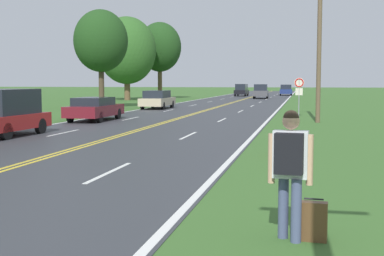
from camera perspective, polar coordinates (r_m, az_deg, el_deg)
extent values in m
cube|color=white|center=(13.04, -8.82, -4.70)|extent=(0.12, 3.00, 0.00)
cube|color=white|center=(21.62, -0.37, -0.80)|extent=(0.12, 3.00, 0.00)
cube|color=white|center=(30.45, 3.22, 0.87)|extent=(0.12, 3.00, 0.00)
cube|color=white|center=(39.35, 5.20, 1.79)|extent=(0.12, 3.00, 0.00)
cube|color=white|center=(48.29, 6.45, 2.36)|extent=(0.12, 3.00, 0.00)
cube|color=white|center=(57.25, 7.30, 2.76)|extent=(0.12, 3.00, 0.00)
cube|color=white|center=(66.22, 7.93, 3.05)|extent=(0.12, 3.00, 0.00)
cube|color=white|center=(75.19, 8.40, 3.27)|extent=(0.12, 3.00, 0.00)
cube|color=white|center=(84.18, 8.78, 3.44)|extent=(0.12, 3.00, 0.00)
cube|color=white|center=(93.16, 9.08, 3.58)|extent=(0.12, 3.00, 0.00)
cube|color=white|center=(102.15, 9.33, 3.69)|extent=(0.12, 3.00, 0.00)
cube|color=white|center=(111.14, 9.54, 3.79)|extent=(0.12, 3.00, 0.00)
cube|color=white|center=(23.39, -13.53, -0.50)|extent=(0.12, 3.00, 0.00)
cube|color=white|center=(31.72, -6.55, 1.01)|extent=(0.12, 3.00, 0.00)
cube|color=white|center=(40.35, -2.51, 1.88)|extent=(0.12, 3.00, 0.00)
cube|color=white|center=(49.10, 0.10, 2.44)|extent=(0.12, 3.00, 0.00)
cube|color=white|center=(57.94, 1.92, 2.82)|extent=(0.12, 3.00, 0.00)
cube|color=white|center=(66.81, 3.26, 3.10)|extent=(0.12, 3.00, 0.00)
cube|color=white|center=(75.72, 4.28, 3.32)|extent=(0.12, 3.00, 0.00)
cube|color=white|center=(84.65, 5.09, 3.49)|extent=(0.12, 3.00, 0.00)
cube|color=white|center=(93.59, 5.74, 3.62)|extent=(0.12, 3.00, 0.00)
cube|color=white|center=(102.54, 6.28, 3.73)|extent=(0.12, 3.00, 0.00)
cube|color=white|center=(111.49, 6.74, 3.83)|extent=(0.12, 3.00, 0.00)
cylinder|color=#475175|center=(7.66, 9.71, -8.34)|extent=(0.14, 0.14, 0.87)
cylinder|color=#475175|center=(7.49, 11.05, -8.68)|extent=(0.14, 0.14, 0.87)
cube|color=silver|center=(7.44, 10.47, -2.78)|extent=(0.49, 0.24, 0.65)
sphere|color=tan|center=(7.39, 10.52, 0.73)|extent=(0.24, 0.24, 0.24)
sphere|color=#2D2319|center=(7.39, 10.53, 1.05)|extent=(0.22, 0.22, 0.22)
cylinder|color=tan|center=(7.48, 8.48, -3.21)|extent=(0.09, 0.09, 0.69)
cylinder|color=tan|center=(7.42, 12.45, -3.34)|extent=(0.09, 0.09, 0.69)
cube|color=black|center=(7.24, 10.29, -2.72)|extent=(0.39, 0.22, 0.55)
cube|color=brown|center=(7.64, 12.81, -9.69)|extent=(0.39, 0.21, 0.55)
cylinder|color=black|center=(7.57, 12.86, -7.40)|extent=(0.27, 0.05, 0.02)
cylinder|color=red|center=(16.17, 9.15, -1.91)|extent=(0.27, 0.27, 0.54)
sphere|color=red|center=(16.13, 9.16, -0.76)|extent=(0.25, 0.25, 0.25)
cylinder|color=red|center=(16.15, 9.76, -1.71)|extent=(0.08, 0.09, 0.09)
cylinder|color=red|center=(16.17, 8.54, -1.69)|extent=(0.08, 0.09, 0.09)
cylinder|color=gray|center=(33.74, 11.34, 3.17)|extent=(0.07, 0.07, 2.37)
cylinder|color=silver|center=(33.70, 11.37, 4.76)|extent=(0.60, 0.02, 0.60)
torus|color=red|center=(33.69, 11.37, 4.76)|extent=(0.55, 0.07, 0.55)
cube|color=silver|center=(33.71, 11.35, 3.82)|extent=(0.44, 0.02, 0.44)
cylinder|color=brown|center=(29.47, 13.45, 10.21)|extent=(0.24, 0.24, 9.89)
cylinder|color=#473828|center=(45.04, -9.63, 4.44)|extent=(0.45, 0.45, 3.64)
ellipsoid|color=#1E4219|center=(45.17, -9.70, 9.15)|extent=(4.46, 4.46, 5.12)
cylinder|color=brown|center=(68.65, -3.44, 4.92)|extent=(0.55, 0.55, 4.26)
ellipsoid|color=#1E4219|center=(68.79, -3.46, 8.63)|extent=(5.46, 5.46, 6.28)
cylinder|color=brown|center=(63.67, -6.92, 4.28)|extent=(0.69, 0.69, 2.92)
ellipsoid|color=#2D5B23|center=(63.77, -6.96, 8.22)|extent=(6.86, 6.86, 7.89)
cylinder|color=black|center=(24.19, -19.24, 0.28)|extent=(0.22, 0.66, 0.66)
cylinder|color=black|center=(23.33, -15.85, 0.20)|extent=(0.22, 0.66, 0.66)
cylinder|color=black|center=(21.19, -19.23, -0.35)|extent=(0.22, 0.66, 0.66)
cube|color=#A81E1E|center=(22.67, -19.25, 0.64)|extent=(1.99, 4.13, 0.59)
cube|color=#1E232D|center=(22.62, -19.31, 2.66)|extent=(1.72, 2.90, 1.01)
cylinder|color=black|center=(32.08, -10.73, 1.53)|extent=(0.21, 0.62, 0.62)
cylinder|color=black|center=(31.49, -7.91, 1.51)|extent=(0.21, 0.62, 0.62)
cylinder|color=black|center=(29.39, -12.87, 1.18)|extent=(0.21, 0.62, 0.62)
cylinder|color=black|center=(28.75, -9.83, 1.15)|extent=(0.21, 0.62, 0.62)
cube|color=maroon|center=(30.40, -10.31, 1.85)|extent=(1.92, 4.74, 0.59)
cube|color=#1E232D|center=(30.20, -10.46, 2.81)|extent=(1.67, 2.61, 0.45)
cylinder|color=black|center=(45.06, -4.22, 2.57)|extent=(0.21, 0.61, 0.61)
cylinder|color=black|center=(44.64, -2.15, 2.55)|extent=(0.21, 0.61, 0.61)
cylinder|color=black|center=(42.15, -5.32, 2.39)|extent=(0.21, 0.61, 0.61)
cylinder|color=black|center=(41.71, -3.12, 2.38)|extent=(0.21, 0.61, 0.61)
cube|color=#C1B28E|center=(43.37, -3.69, 2.84)|extent=(1.91, 4.90, 0.61)
cube|color=#1E232D|center=(43.16, -3.76, 3.62)|extent=(1.67, 2.70, 0.59)
cylinder|color=black|center=(68.25, 7.99, 3.40)|extent=(0.23, 0.75, 0.74)
cylinder|color=black|center=(68.31, 6.61, 3.42)|extent=(0.23, 0.75, 0.74)
cylinder|color=black|center=(71.23, 8.05, 3.46)|extent=(0.23, 0.75, 0.74)
cylinder|color=black|center=(71.29, 6.72, 3.48)|extent=(0.23, 0.75, 0.74)
cube|color=#47474C|center=(69.76, 7.35, 3.70)|extent=(2.06, 4.89, 0.71)
cube|color=#1E232D|center=(69.74, 7.35, 4.33)|extent=(1.77, 3.43, 0.80)
cylinder|color=black|center=(82.87, 4.92, 3.67)|extent=(0.21, 0.65, 0.65)
cylinder|color=black|center=(82.67, 5.96, 3.66)|extent=(0.21, 0.65, 0.65)
cylinder|color=black|center=(79.91, 4.63, 3.62)|extent=(0.21, 0.65, 0.65)
cylinder|color=black|center=(79.71, 5.71, 3.61)|extent=(0.21, 0.65, 0.65)
cube|color=black|center=(81.28, 5.31, 3.84)|extent=(1.79, 4.83, 0.63)
cube|color=#1E232D|center=(81.27, 5.31, 4.38)|extent=(1.56, 3.39, 0.91)
cylinder|color=black|center=(84.53, 10.56, 3.63)|extent=(0.22, 0.64, 0.64)
cylinder|color=black|center=(84.52, 9.40, 3.64)|extent=(0.22, 0.64, 0.64)
cylinder|color=black|center=(87.14, 10.53, 3.66)|extent=(0.22, 0.64, 0.64)
cylinder|color=black|center=(87.13, 9.41, 3.68)|extent=(0.22, 0.64, 0.64)
cube|color=navy|center=(85.82, 9.98, 3.87)|extent=(2.06, 4.29, 0.71)
cube|color=#1E232D|center=(85.98, 9.99, 4.34)|extent=(1.76, 2.38, 0.72)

